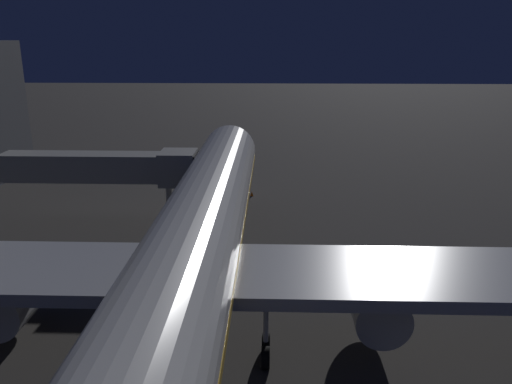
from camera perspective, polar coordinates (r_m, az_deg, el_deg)
ground_plane at (r=42.01m, az=-4.43°, el=-7.19°), size 320.00×320.00×0.00m
airliner_at_gate at (r=28.67m, az=-7.31°, el=-7.25°), size 56.42×59.60×17.37m
jet_bridge at (r=48.78m, az=-15.32°, el=2.64°), size 17.90×3.40×7.14m
traffic_cone_nose_port at (r=57.35m, az=-0.47°, el=-0.18°), size 0.36×0.36×0.55m
traffic_cone_nose_starboard at (r=57.70m, az=-4.84°, el=-0.13°), size 0.36×0.36×0.55m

